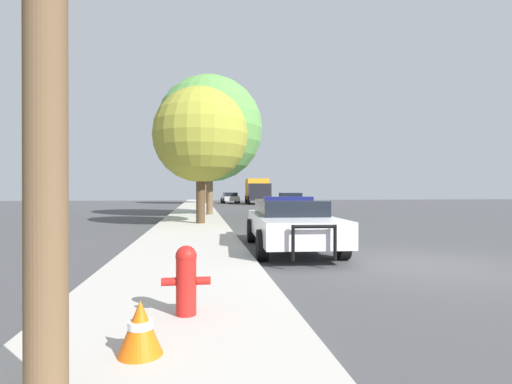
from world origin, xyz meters
TOP-DOWN VIEW (x-y plane):
  - ground_plane at (0.00, 0.00)m, footprint 110.00×110.00m
  - sidewalk_left at (-5.10, 0.00)m, footprint 3.00×110.00m
  - police_car at (-2.37, 2.66)m, footprint 2.30×5.51m
  - fire_hydrant at (-4.93, -3.08)m, footprint 0.57×0.25m
  - traffic_light at (-3.07, 24.93)m, footprint 3.67×0.35m
  - car_background_distant at (-1.12, 40.45)m, footprint 2.15×4.04m
  - car_background_oncoming at (2.17, 22.20)m, footprint 2.16×4.12m
  - box_truck at (1.83, 37.71)m, footprint 2.90×6.66m
  - tree_sidewalk_near at (-4.73, 9.98)m, footprint 4.20×4.20m
  - tree_sidewalk_mid at (-4.18, 16.37)m, footprint 6.38×6.38m
  - tree_sidewalk_far at (-4.16, 37.91)m, footprint 6.08×6.08m
  - traffic_cone at (-5.29, -4.17)m, footprint 0.40×0.40m

SIDE VIEW (x-z plane):
  - ground_plane at x=0.00m, z-range 0.00..0.00m
  - sidewalk_left at x=-5.10m, z-range 0.00..0.13m
  - traffic_cone at x=-5.29m, z-range 0.13..0.62m
  - fire_hydrant at x=-4.93m, z-range 0.16..0.97m
  - car_background_distant at x=-1.12m, z-range 0.04..1.35m
  - police_car at x=-2.37m, z-range 0.03..1.44m
  - car_background_oncoming at x=2.17m, z-range 0.04..1.43m
  - box_truck at x=1.83m, z-range 0.14..3.04m
  - tree_sidewalk_near at x=-4.73m, z-range 1.02..7.03m
  - traffic_light at x=-3.07m, z-range 1.25..6.85m
  - tree_sidewalk_mid at x=-4.18m, z-range 1.11..9.45m
  - tree_sidewalk_far at x=-4.16m, z-range 1.47..10.24m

